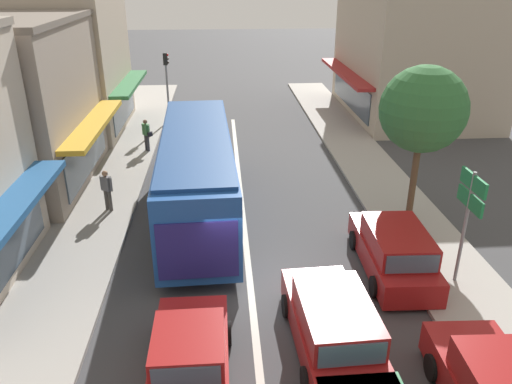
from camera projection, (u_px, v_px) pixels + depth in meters
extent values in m
plane|color=#3F3F42|center=(250.00, 284.00, 14.97)|extent=(140.00, 140.00, 0.00)
cube|color=silver|center=(244.00, 222.00, 18.62)|extent=(0.20, 28.00, 0.01)
cube|color=#A39E96|center=(72.00, 203.00, 19.97)|extent=(5.20, 44.00, 0.14)
cube|color=#A39E96|center=(389.00, 194.00, 20.82)|extent=(2.80, 44.00, 0.12)
cube|color=#23568E|center=(12.00, 206.00, 13.70)|extent=(1.10, 6.60, 0.20)
cube|color=#425160|center=(6.00, 247.00, 14.20)|extent=(0.06, 5.74, 1.80)
cube|color=gold|center=(93.00, 124.00, 20.97)|extent=(1.10, 7.52, 0.20)
cube|color=#425160|center=(87.00, 153.00, 21.47)|extent=(0.06, 6.53, 1.80)
cube|color=#B2A38E|center=(48.00, 61.00, 27.53)|extent=(7.67, 7.81, 8.05)
cube|color=#2D703D|center=(129.00, 84.00, 28.35)|extent=(1.10, 7.19, 0.20)
cube|color=#425160|center=(124.00, 106.00, 28.85)|extent=(0.06, 6.25, 1.80)
cube|color=#B2A38E|center=(415.00, 55.00, 31.20)|extent=(7.77, 10.98, 7.44)
cube|color=maroon|center=(346.00, 73.00, 31.34)|extent=(1.10, 10.11, 0.20)
cube|color=#425160|center=(351.00, 93.00, 31.90)|extent=(0.06, 8.79, 1.80)
cube|color=#1E4C99|center=(197.00, 172.00, 18.55)|extent=(2.90, 10.89, 2.70)
cube|color=#425160|center=(197.00, 161.00, 18.39)|extent=(2.92, 10.46, 0.90)
cube|color=navy|center=(198.00, 251.00, 13.71)|extent=(2.25, 0.14, 1.76)
cube|color=navy|center=(195.00, 135.00, 17.98)|extent=(2.74, 10.02, 0.12)
cylinder|color=black|center=(170.00, 172.00, 21.99)|extent=(0.30, 0.97, 0.96)
cylinder|color=black|center=(227.00, 169.00, 22.24)|extent=(0.30, 0.97, 0.96)
cylinder|color=black|center=(161.00, 243.00, 16.26)|extent=(0.30, 0.97, 0.96)
cylinder|color=black|center=(237.00, 239.00, 16.50)|extent=(0.30, 0.97, 0.96)
cube|color=maroon|center=(190.00, 366.00, 11.18)|extent=(1.72, 4.20, 0.72)
cube|color=maroon|center=(188.00, 346.00, 10.82)|extent=(1.56, 1.80, 0.60)
cube|color=#425160|center=(190.00, 319.00, 11.66)|extent=(1.44, 0.06, 0.51)
cube|color=#425160|center=(186.00, 377.00, 9.99)|extent=(1.40, 0.06, 0.48)
cylinder|color=black|center=(158.00, 337.00, 12.36)|extent=(0.18, 0.62, 0.62)
cylinder|color=black|center=(228.00, 333.00, 12.47)|extent=(0.18, 0.62, 0.62)
cube|color=maroon|center=(331.00, 330.00, 12.27)|extent=(1.94, 4.57, 0.76)
cube|color=maroon|center=(336.00, 315.00, 11.66)|extent=(1.74, 2.66, 0.68)
cube|color=#425160|center=(323.00, 283.00, 12.85)|extent=(1.51, 0.12, 0.58)
cube|color=#425160|center=(352.00, 355.00, 10.46)|extent=(1.48, 0.12, 0.54)
cylinder|color=black|center=(286.00, 306.00, 13.49)|extent=(0.20, 0.63, 0.62)
cylinder|color=black|center=(350.00, 302.00, 13.67)|extent=(0.20, 0.63, 0.62)
cylinder|color=black|center=(306.00, 381.00, 11.04)|extent=(0.20, 0.63, 0.62)
cylinder|color=black|center=(383.00, 374.00, 11.22)|extent=(0.20, 0.63, 0.62)
cube|color=#425160|center=(485.00, 346.00, 10.70)|extent=(1.51, 0.12, 0.58)
cylinder|color=black|center=(432.00, 368.00, 11.40)|extent=(0.20, 0.63, 0.62)
cylinder|color=black|center=(508.00, 366.00, 11.45)|extent=(0.20, 0.63, 0.62)
cube|color=maroon|center=(392.00, 255.00, 15.49)|extent=(1.89, 4.55, 0.76)
cube|color=maroon|center=(398.00, 240.00, 14.88)|extent=(1.72, 2.65, 0.68)
cube|color=#425160|center=(386.00, 220.00, 16.08)|extent=(1.51, 0.10, 0.58)
cube|color=#425160|center=(412.00, 264.00, 13.68)|extent=(1.48, 0.10, 0.54)
cylinder|color=black|center=(354.00, 240.00, 16.78)|extent=(0.20, 0.63, 0.62)
cylinder|color=black|center=(405.00, 239.00, 16.84)|extent=(0.20, 0.63, 0.62)
cylinder|color=black|center=(374.00, 287.00, 14.31)|extent=(0.20, 0.63, 0.62)
cylinder|color=black|center=(435.00, 285.00, 14.38)|extent=(0.20, 0.63, 0.62)
cylinder|color=gray|center=(167.00, 89.00, 29.84)|extent=(0.12, 0.12, 4.20)
cube|color=black|center=(165.00, 59.00, 29.13)|extent=(0.24, 0.24, 0.68)
sphere|color=red|center=(167.00, 55.00, 29.04)|extent=(0.13, 0.13, 0.13)
sphere|color=black|center=(168.00, 59.00, 29.13)|extent=(0.13, 0.13, 0.13)
sphere|color=black|center=(168.00, 63.00, 29.22)|extent=(0.13, 0.13, 0.13)
cylinder|color=gray|center=(464.00, 230.00, 14.28)|extent=(0.10, 0.10, 3.60)
cube|color=#19753D|center=(474.00, 182.00, 13.65)|extent=(0.08, 1.40, 0.44)
cube|color=white|center=(475.00, 182.00, 13.66)|extent=(0.01, 1.10, 0.10)
cube|color=#19753D|center=(470.00, 201.00, 13.88)|extent=(0.08, 1.40, 0.44)
cube|color=white|center=(472.00, 201.00, 13.88)|extent=(0.01, 1.10, 0.10)
cylinder|color=brown|center=(413.00, 181.00, 18.08)|extent=(0.24, 0.24, 3.23)
cylinder|color=brown|center=(417.00, 125.00, 17.55)|extent=(0.10, 0.72, 0.89)
cylinder|color=brown|center=(431.00, 127.00, 17.29)|extent=(0.83, 0.10, 0.86)
cylinder|color=brown|center=(426.00, 134.00, 16.87)|extent=(0.10, 0.99, 0.69)
cylinder|color=brown|center=(409.00, 125.00, 17.19)|extent=(0.90, 0.10, 1.05)
sphere|color=#2D6633|center=(423.00, 109.00, 17.00)|extent=(2.99, 2.99, 2.99)
cylinder|color=#333338|center=(146.00, 142.00, 25.47)|extent=(0.14, 0.14, 0.84)
cylinder|color=#333338|center=(148.00, 143.00, 25.35)|extent=(0.14, 0.14, 0.84)
cube|color=#478951|center=(146.00, 129.00, 25.13)|extent=(0.40, 0.42, 0.56)
sphere|color=brown|center=(145.00, 122.00, 24.96)|extent=(0.22, 0.22, 0.22)
cylinder|color=#478951|center=(143.00, 128.00, 25.28)|extent=(0.09, 0.09, 0.54)
cylinder|color=#478951|center=(149.00, 130.00, 24.97)|extent=(0.09, 0.09, 0.54)
cube|color=black|center=(150.00, 134.00, 25.02)|extent=(0.25, 0.23, 0.22)
cylinder|color=#4C4742|center=(110.00, 201.00, 19.04)|extent=(0.14, 0.14, 0.84)
cylinder|color=#4C4742|center=(106.00, 200.00, 19.12)|extent=(0.14, 0.14, 0.84)
cube|color=slate|center=(106.00, 183.00, 18.80)|extent=(0.42, 0.37, 0.56)
sphere|color=#9E7051|center=(105.00, 174.00, 18.63)|extent=(0.22, 0.22, 0.22)
cylinder|color=slate|center=(111.00, 184.00, 18.70)|extent=(0.09, 0.09, 0.54)
cylinder|color=slate|center=(101.00, 182.00, 18.89)|extent=(0.09, 0.09, 0.54)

